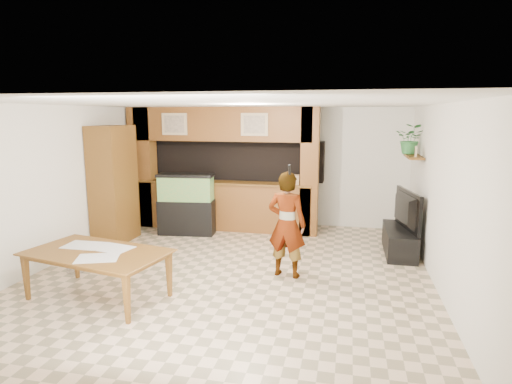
% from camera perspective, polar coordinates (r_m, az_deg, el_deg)
% --- Properties ---
extents(floor, '(6.50, 6.50, 0.00)m').
position_cam_1_polar(floor, '(6.83, -3.14, -10.68)').
color(floor, '#D0B291').
rests_on(floor, ground).
extents(ceiling, '(6.50, 6.50, 0.00)m').
position_cam_1_polar(ceiling, '(6.38, -3.37, 11.68)').
color(ceiling, white).
rests_on(ceiling, wall_back).
extents(wall_back, '(6.00, 0.00, 6.00)m').
position_cam_1_polar(wall_back, '(9.62, 1.96, 3.45)').
color(wall_back, silver).
rests_on(wall_back, floor).
extents(wall_left, '(0.00, 6.50, 6.50)m').
position_cam_1_polar(wall_left, '(7.83, -24.90, 0.93)').
color(wall_left, silver).
rests_on(wall_left, floor).
extents(wall_right, '(0.00, 6.50, 6.50)m').
position_cam_1_polar(wall_right, '(6.38, 23.70, -0.91)').
color(wall_right, silver).
rests_on(wall_right, floor).
extents(partition, '(4.20, 0.99, 2.60)m').
position_cam_1_polar(partition, '(9.25, -4.54, 3.22)').
color(partition, brown).
rests_on(partition, floor).
extents(wall_clock, '(0.05, 0.25, 0.25)m').
position_cam_1_polar(wall_clock, '(8.56, -20.99, 5.97)').
color(wall_clock, black).
rests_on(wall_clock, wall_left).
extents(wall_shelf, '(0.25, 0.90, 0.04)m').
position_cam_1_polar(wall_shelf, '(8.21, 20.27, 4.45)').
color(wall_shelf, brown).
rests_on(wall_shelf, wall_right).
extents(pantry_cabinet, '(0.56, 0.92, 2.24)m').
position_cam_1_polar(pantry_cabinet, '(8.68, -18.45, 0.98)').
color(pantry_cabinet, brown).
rests_on(pantry_cabinet, floor).
extents(trash_can, '(0.29, 0.29, 0.53)m').
position_cam_1_polar(trash_can, '(7.35, -22.98, -7.81)').
color(trash_can, '#B2B2B7').
rests_on(trash_can, floor).
extents(aquarium, '(1.13, 0.43, 1.26)m').
position_cam_1_polar(aquarium, '(8.91, -9.26, -1.70)').
color(aquarium, black).
rests_on(aquarium, floor).
extents(tv_stand, '(0.50, 1.35, 0.45)m').
position_cam_1_polar(tv_stand, '(8.09, 18.56, -6.19)').
color(tv_stand, black).
rests_on(tv_stand, floor).
extents(television, '(0.40, 1.20, 0.69)m').
position_cam_1_polar(television, '(7.95, 18.79, -2.26)').
color(television, black).
rests_on(television, tv_stand).
extents(photo_frame, '(0.04, 0.14, 0.18)m').
position_cam_1_polar(photo_frame, '(7.96, 20.54, 5.08)').
color(photo_frame, tan).
rests_on(photo_frame, wall_shelf).
extents(potted_plant, '(0.63, 0.59, 0.56)m').
position_cam_1_polar(potted_plant, '(8.45, 19.94, 6.66)').
color(potted_plant, '#2C6F35').
rests_on(potted_plant, wall_shelf).
extents(person, '(0.65, 0.48, 1.62)m').
position_cam_1_polar(person, '(6.48, 4.13, -4.35)').
color(person, '#9E7E57').
rests_on(person, floor).
extents(microphone, '(0.04, 0.10, 0.16)m').
position_cam_1_polar(microphone, '(6.15, 4.48, 2.99)').
color(microphone, black).
rests_on(microphone, person).
extents(dining_table, '(2.03, 1.38, 0.65)m').
position_cam_1_polar(dining_table, '(6.18, -20.52, -10.42)').
color(dining_table, brown).
rests_on(dining_table, floor).
extents(newspaper_a, '(0.53, 0.39, 0.01)m').
position_cam_1_polar(newspaper_a, '(6.43, -21.96, -6.60)').
color(newspaper_a, silver).
rests_on(newspaper_a, dining_table).
extents(newspaper_b, '(0.61, 0.53, 0.01)m').
position_cam_1_polar(newspaper_b, '(5.82, -20.36, -8.24)').
color(newspaper_b, silver).
rests_on(newspaper_b, dining_table).
extents(newspaper_c, '(0.56, 0.46, 0.01)m').
position_cam_1_polar(newspaper_c, '(6.16, -18.52, -7.11)').
color(newspaper_c, silver).
rests_on(newspaper_c, dining_table).
extents(counter_box, '(0.30, 0.21, 0.19)m').
position_cam_1_polar(counter_box, '(8.77, 4.85, 1.67)').
color(counter_box, '#A5815A').
rests_on(counter_box, partition).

